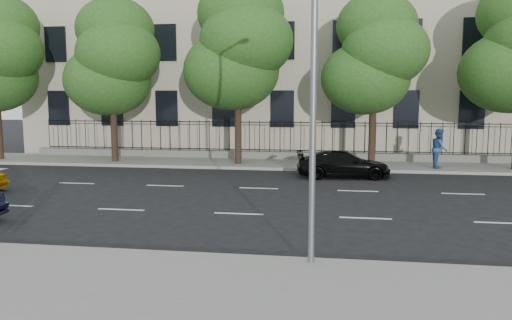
{
  "coord_description": "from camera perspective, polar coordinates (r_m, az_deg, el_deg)",
  "views": [
    {
      "loc": [
        2.87,
        -12.95,
        3.78
      ],
      "look_at": [
        0.49,
        3.0,
        1.7
      ],
      "focal_mm": 35.0,
      "sensor_mm": 36.0,
      "label": 1
    }
  ],
  "objects": [
    {
      "name": "lane_markings",
      "position": [
        18.32,
        -0.7,
        -4.52
      ],
      "size": [
        49.6,
        4.62,
        0.01
      ],
      "primitive_type": null,
      "color": "silver",
      "rests_on": "ground"
    },
    {
      "name": "near_sidewalk",
      "position": [
        10.1,
        -8.9,
        -14.23
      ],
      "size": [
        60.0,
        4.0,
        0.15
      ],
      "primitive_type": "cube",
      "color": "gray",
      "rests_on": "ground"
    },
    {
      "name": "ground",
      "position": [
        13.79,
        -3.88,
        -8.56
      ],
      "size": [
        120.0,
        120.0,
        0.0
      ],
      "primitive_type": "plane",
      "color": "black",
      "rests_on": "ground"
    },
    {
      "name": "tree_b",
      "position": [
        28.92,
        -15.99,
        11.17
      ],
      "size": [
        5.53,
        5.12,
        8.97
      ],
      "color": "#382619",
      "rests_on": "far_sidewalk"
    },
    {
      "name": "street_light",
      "position": [
        11.27,
        6.77,
        14.29
      ],
      "size": [
        0.25,
        3.32,
        8.05
      ],
      "color": "slate",
      "rests_on": "near_sidewalk"
    },
    {
      "name": "iron_fence",
      "position": [
        28.96,
        2.76,
        1.14
      ],
      "size": [
        30.0,
        0.5,
        2.2
      ],
      "color": "slate",
      "rests_on": "far_sidewalk"
    },
    {
      "name": "far_sidewalk",
      "position": [
        27.36,
        2.39,
        -0.43
      ],
      "size": [
        60.0,
        4.0,
        0.15
      ],
      "primitive_type": "cube",
      "color": "gray",
      "rests_on": "ground"
    },
    {
      "name": "masonry_building",
      "position": [
        36.39,
        4.03,
        15.62
      ],
      "size": [
        34.6,
        12.11,
        18.5
      ],
      "color": "#BDAF96",
      "rests_on": "ground"
    },
    {
      "name": "pedestrian_far",
      "position": [
        26.77,
        20.19,
        1.25
      ],
      "size": [
        0.83,
        1.03,
        1.98
      ],
      "primitive_type": "imported",
      "rotation": [
        0.0,
        0.0,
        1.48
      ],
      "color": "#284E86",
      "rests_on": "far_sidewalk"
    },
    {
      "name": "tree_d",
      "position": [
        26.48,
        13.44,
        11.62
      ],
      "size": [
        5.34,
        4.94,
        8.84
      ],
      "color": "#382619",
      "rests_on": "far_sidewalk"
    },
    {
      "name": "black_sedan",
      "position": [
        23.44,
        9.92,
        -0.48
      ],
      "size": [
        4.45,
        2.14,
        1.25
      ],
      "primitive_type": "imported",
      "rotation": [
        0.0,
        0.0,
        1.66
      ],
      "color": "black",
      "rests_on": "ground"
    },
    {
      "name": "tree_c",
      "position": [
        26.88,
        -1.95,
        12.97
      ],
      "size": [
        5.89,
        5.5,
        9.8
      ],
      "color": "#382619",
      "rests_on": "far_sidewalk"
    }
  ]
}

